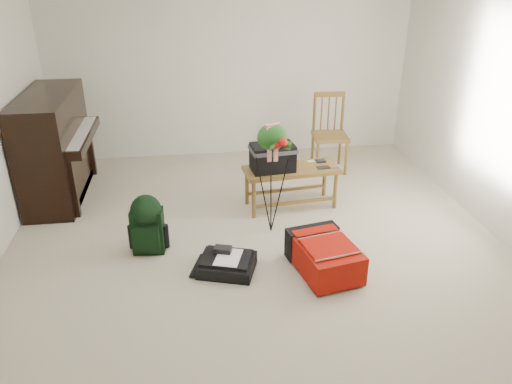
{
  "coord_description": "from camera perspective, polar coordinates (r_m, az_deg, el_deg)",
  "views": [
    {
      "loc": [
        -0.59,
        -4.18,
        2.69
      ],
      "look_at": [
        0.03,
        0.35,
        0.49
      ],
      "focal_mm": 35.0,
      "sensor_mm": 36.0,
      "label": 1
    }
  ],
  "objects": [
    {
      "name": "floor",
      "position": [
        5.0,
        0.24,
        -6.76
      ],
      "size": [
        5.0,
        5.5,
        0.01
      ],
      "primitive_type": "cube",
      "color": "#BCAF97",
      "rests_on": "ground"
    },
    {
      "name": "wall_back",
      "position": [
        7.1,
        -2.92,
        14.04
      ],
      "size": [
        5.0,
        0.04,
        2.5
      ],
      "primitive_type": "cube",
      "color": "silver",
      "rests_on": "floor"
    },
    {
      "name": "piano",
      "position": [
        6.35,
        -21.92,
        4.63
      ],
      "size": [
        0.71,
        1.5,
        1.25
      ],
      "color": "black",
      "rests_on": "floor"
    },
    {
      "name": "bench",
      "position": [
        5.6,
        2.56,
        3.62
      ],
      "size": [
        1.11,
        0.54,
        0.82
      ],
      "rotation": [
        0.0,
        0.0,
        0.11
      ],
      "color": "brown",
      "rests_on": "floor"
    },
    {
      "name": "dining_chair",
      "position": [
        6.76,
        8.39,
        6.59
      ],
      "size": [
        0.47,
        0.47,
        1.03
      ],
      "rotation": [
        0.0,
        0.0,
        -0.07
      ],
      "color": "brown",
      "rests_on": "floor"
    },
    {
      "name": "red_suitcase",
      "position": [
        4.72,
        7.67,
        -6.89
      ],
      "size": [
        0.62,
        0.81,
        0.31
      ],
      "rotation": [
        0.0,
        0.0,
        0.2
      ],
      "color": "#B91507",
      "rests_on": "floor"
    },
    {
      "name": "black_duffel",
      "position": [
        4.69,
        -3.36,
        -8.16
      ],
      "size": [
        0.6,
        0.54,
        0.21
      ],
      "rotation": [
        0.0,
        0.0,
        -0.31
      ],
      "color": "black",
      "rests_on": "floor"
    },
    {
      "name": "green_backpack",
      "position": [
        4.95,
        -12.34,
        -3.32
      ],
      "size": [
        0.32,
        0.3,
        0.61
      ],
      "rotation": [
        0.0,
        0.0,
        -0.1
      ],
      "color": "black",
      "rests_on": "floor"
    },
    {
      "name": "flower_stand",
      "position": [
        5.08,
        1.8,
        1.43
      ],
      "size": [
        0.48,
        0.48,
        1.23
      ],
      "rotation": [
        0.0,
        0.0,
        0.31
      ],
      "color": "black",
      "rests_on": "floor"
    }
  ]
}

